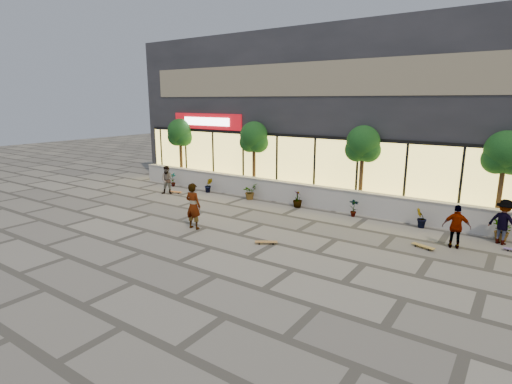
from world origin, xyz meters
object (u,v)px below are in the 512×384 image
Objects in this scene: skateboard_center at (266,242)px; skateboard_left at (175,192)px; skater_left at (168,180)px; tree_mideast at (363,146)px; skater_right_near at (456,227)px; tree_west at (180,134)px; tree_east at (505,155)px; tree_midwest at (254,139)px; skater_center at (193,206)px; skateboard_right_near at (423,246)px; skater_right_far at (504,222)px.

skateboard_center is 0.96× the size of skateboard_left.
skater_left is 1.89× the size of skateboard_left.
skater_right_near is at bearing -33.18° from tree_mideast.
tree_west is 4.98× the size of skateboard_center.
tree_east is (17.00, 0.00, 0.00)m from tree_west.
skater_left is at bearing -58.20° from tree_west.
tree_midwest is 11.13m from skater_right_near.
tree_mideast reaches higher than skater_center.
tree_east is at bearing -24.06° from skater_left.
tree_east is 3.82m from skater_right_near.
skateboard_left is at bearing 122.48° from skateboard_center.
tree_midwest is 2.53× the size of skater_left.
skateboard_right_near is at bearing 26.28° from skater_right_near.
tree_mideast reaches higher than skateboard_center.
tree_east is at bearing 10.69° from skateboard_center.
skateboard_center is (8.65, -3.49, -0.69)m from skater_left.
tree_mideast is at bearing 8.21° from skater_right_far.
skater_left is 13.41m from skateboard_right_near.
tree_east reaches higher than skater_left.
skater_center is 1.20× the size of skater_left.
tree_midwest is at bearing 2.45° from skater_left.
tree_east is at bearing 0.00° from tree_west.
skater_center is at bearing 149.29° from skateboard_center.
skater_left is (1.75, -2.82, -2.21)m from tree_west.
skateboard_left is at bearing -166.33° from skateboard_right_near.
skater_right_far is at bearing -7.47° from tree_midwest.
skater_left is 1.01× the size of skater_right_near.
skater_right_far is (15.56, 1.28, 0.04)m from skater_left.
tree_midwest is 1.00× the size of tree_mideast.
skateboard_left is (-15.39, -0.91, -0.73)m from skater_right_far.
skateboard_left is at bearing -170.76° from tree_east.
skateboard_center is at bearing -136.24° from tree_east.
skater_left is at bearing -126.94° from skateboard_left.
tree_west is at bearing 18.03° from skater_right_far.
skater_right_near is at bearing -15.02° from skateboard_left.
skater_right_near is (16.00, -2.94, -2.22)m from tree_west.
skater_right_far is (10.26, 4.91, -0.11)m from skater_center.
skater_right_near is at bearing 69.97° from skater_right_far.
skater_right_near is at bearing -35.03° from skater_left.
skater_center reaches higher than skateboard_right_near.
tree_midwest reaches higher than skater_right_near.
skater_left reaches higher than skateboard_right_near.
tree_east reaches higher than skateboard_center.
skater_left is at bearing -143.00° from tree_midwest.
tree_west is at bearing 180.00° from tree_midwest.
tree_mideast is at bearing 180.00° from tree_east.
tree_mideast is (6.00, 0.00, 0.00)m from tree_midwest.
skateboard_right_near is at bearing -164.44° from skater_center.
skater_right_near is at bearing -108.77° from tree_east.
tree_mideast is 10.31m from skateboard_left.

